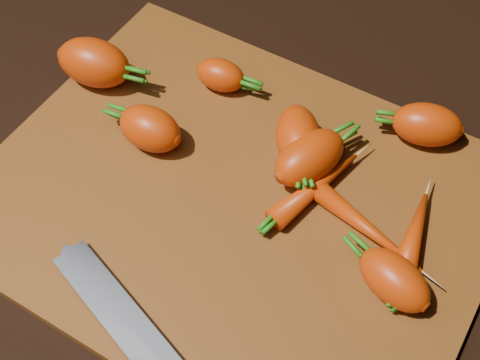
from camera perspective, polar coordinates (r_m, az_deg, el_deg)
The scene contains 13 objects.
ground at distance 0.69m, azimuth -0.43°, elevation -2.30°, with size 2.00×2.00×0.01m, color black.
cutting_board at distance 0.68m, azimuth -0.44°, elevation -1.78°, with size 0.50×0.40×0.01m, color brown.
carrot_0 at distance 0.77m, azimuth -12.36°, elevation 9.76°, with size 0.09×0.05×0.05m, color #C33A0C.
carrot_1 at distance 0.70m, azimuth -7.69°, elevation 4.37°, with size 0.07×0.05×0.05m, color #C33A0C.
carrot_2 at distance 0.69m, azimuth 5.00°, elevation 3.64°, with size 0.08×0.05×0.05m, color #C33A0C.
carrot_3 at distance 0.67m, azimuth 5.96°, elevation 1.92°, with size 0.08×0.05×0.05m, color #C33A0C.
carrot_4 at distance 0.73m, azimuth 15.66°, elevation 4.56°, with size 0.07×0.05×0.05m, color #C33A0C.
carrot_5 at distance 0.76m, azimuth -1.67°, elevation 8.93°, with size 0.06×0.04×0.04m, color #C33A0C.
carrot_6 at distance 0.62m, azimuth 13.03°, elevation -8.29°, with size 0.07×0.04×0.04m, color #C33A0C.
carrot_7 at distance 0.67m, azimuth 6.51°, elevation -0.59°, with size 0.12×0.02×0.02m, color #C33A0C.
carrot_8 at distance 0.65m, azimuth 10.97°, elevation -4.21°, with size 0.12×0.02×0.02m, color #C33A0C.
carrot_9 at distance 0.65m, azimuth 14.52°, elevation -4.95°, with size 0.11×0.03×0.03m, color #C33A0C.
knife at distance 0.60m, azimuth -8.79°, elevation -13.04°, with size 0.30×0.12×0.02m.
Camera 1 is at (0.20, -0.32, 0.57)m, focal length 50.00 mm.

